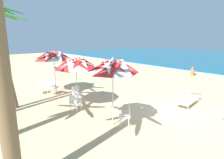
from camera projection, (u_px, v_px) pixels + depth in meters
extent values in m
plane|color=#D3B784|center=(172.00, 110.00, 8.46)|extent=(80.00, 80.00, 0.00)
cylinder|color=silver|center=(113.00, 99.00, 6.84)|extent=(0.05, 0.05, 2.28)
cube|color=red|center=(125.00, 67.00, 6.32)|extent=(1.08, 1.05, 0.53)
cube|color=white|center=(124.00, 66.00, 6.68)|extent=(1.04, 1.11, 0.53)
cube|color=red|center=(118.00, 65.00, 6.95)|extent=(1.05, 1.08, 0.53)
cube|color=white|center=(109.00, 65.00, 6.97)|extent=(1.11, 1.04, 0.53)
cube|color=red|center=(102.00, 66.00, 6.73)|extent=(1.08, 1.05, 0.53)
cube|color=white|center=(101.00, 67.00, 6.37)|extent=(1.04, 1.11, 0.53)
cube|color=red|center=(107.00, 68.00, 6.10)|extent=(1.05, 1.08, 0.53)
cube|color=white|center=(117.00, 69.00, 6.08)|extent=(1.11, 1.04, 0.53)
sphere|color=silver|center=(113.00, 58.00, 6.45)|extent=(0.08, 0.08, 0.08)
cube|color=white|center=(124.00, 116.00, 6.90)|extent=(0.62, 0.62, 0.05)
cube|color=white|center=(130.00, 111.00, 6.83)|extent=(0.36, 0.37, 0.40)
cube|color=white|center=(124.00, 115.00, 6.68)|extent=(0.31, 0.30, 0.03)
cube|color=white|center=(125.00, 111.00, 7.07)|extent=(0.31, 0.30, 0.03)
cylinder|color=white|center=(120.00, 123.00, 6.80)|extent=(0.04, 0.04, 0.41)
cylinder|color=white|center=(120.00, 119.00, 7.14)|extent=(0.04, 0.04, 0.41)
cylinder|color=white|center=(129.00, 123.00, 6.77)|extent=(0.04, 0.04, 0.41)
cylinder|color=white|center=(129.00, 119.00, 7.11)|extent=(0.04, 0.04, 0.41)
cylinder|color=silver|center=(77.00, 86.00, 8.90)|extent=(0.05, 0.05, 2.11)
cube|color=red|center=(85.00, 64.00, 8.39)|extent=(1.28, 1.20, 0.53)
cube|color=white|center=(86.00, 63.00, 8.79)|extent=(1.21, 1.26, 0.53)
cube|color=red|center=(82.00, 62.00, 9.10)|extent=(1.20, 1.28, 0.53)
cube|color=white|center=(74.00, 62.00, 9.12)|extent=(1.26, 1.21, 0.53)
cube|color=red|center=(67.00, 63.00, 8.85)|extent=(1.28, 1.20, 0.53)
cube|color=white|center=(65.00, 64.00, 8.44)|extent=(1.21, 1.26, 0.53)
cube|color=red|center=(69.00, 65.00, 8.14)|extent=(1.20, 1.28, 0.53)
cube|color=white|center=(77.00, 65.00, 8.11)|extent=(1.26, 1.21, 0.53)
sphere|color=silver|center=(75.00, 58.00, 8.55)|extent=(0.08, 0.08, 0.08)
cube|color=white|center=(75.00, 102.00, 8.35)|extent=(0.61, 0.61, 0.05)
cube|color=white|center=(73.00, 99.00, 8.11)|extent=(0.40, 0.30, 0.40)
cube|color=white|center=(72.00, 100.00, 8.38)|extent=(0.24, 0.36, 0.03)
cube|color=white|center=(79.00, 101.00, 8.27)|extent=(0.24, 0.36, 0.03)
cylinder|color=white|center=(74.00, 105.00, 8.62)|extent=(0.04, 0.04, 0.41)
cylinder|color=white|center=(80.00, 106.00, 8.52)|extent=(0.04, 0.04, 0.41)
cylinder|color=white|center=(71.00, 108.00, 8.29)|extent=(0.04, 0.04, 0.41)
cylinder|color=white|center=(77.00, 108.00, 8.19)|extent=(0.04, 0.04, 0.41)
cube|color=white|center=(77.00, 94.00, 9.65)|extent=(0.49, 0.49, 0.05)
cube|color=white|center=(75.00, 89.00, 9.76)|extent=(0.14, 0.43, 0.40)
cube|color=white|center=(80.00, 91.00, 9.74)|extent=(0.40, 0.08, 0.03)
cube|color=white|center=(74.00, 92.00, 9.52)|extent=(0.40, 0.08, 0.03)
cylinder|color=white|center=(81.00, 98.00, 9.67)|extent=(0.04, 0.04, 0.41)
cylinder|color=white|center=(76.00, 99.00, 9.47)|extent=(0.04, 0.04, 0.41)
cylinder|color=white|center=(79.00, 96.00, 9.95)|extent=(0.04, 0.04, 0.41)
cylinder|color=white|center=(73.00, 97.00, 9.75)|extent=(0.04, 0.04, 0.41)
cylinder|color=silver|center=(55.00, 75.00, 11.16)|extent=(0.05, 0.05, 2.27)
cube|color=red|center=(60.00, 56.00, 10.61)|extent=(1.31, 1.26, 0.53)
cube|color=white|center=(63.00, 56.00, 11.04)|extent=(1.24, 1.34, 0.53)
cube|color=red|center=(60.00, 55.00, 11.35)|extent=(1.26, 1.31, 0.53)
cube|color=white|center=(53.00, 55.00, 11.38)|extent=(1.34, 1.24, 0.53)
cube|color=red|center=(47.00, 55.00, 11.10)|extent=(1.31, 1.26, 0.53)
cube|color=white|center=(44.00, 56.00, 10.67)|extent=(1.24, 1.34, 0.53)
cube|color=red|center=(47.00, 57.00, 10.35)|extent=(1.26, 1.31, 0.53)
cube|color=white|center=(54.00, 57.00, 10.33)|extent=(1.34, 1.24, 0.53)
sphere|color=silver|center=(53.00, 51.00, 10.78)|extent=(0.08, 0.08, 0.08)
cube|color=white|center=(51.00, 88.00, 10.76)|extent=(0.62, 0.62, 0.05)
cube|color=white|center=(53.00, 84.00, 10.89)|extent=(0.39, 0.34, 0.40)
cube|color=white|center=(54.00, 87.00, 10.70)|extent=(0.28, 0.33, 0.03)
cube|color=white|center=(48.00, 86.00, 10.76)|extent=(0.28, 0.33, 0.03)
cylinder|color=white|center=(53.00, 92.00, 10.61)|extent=(0.04, 0.04, 0.41)
cylinder|color=white|center=(48.00, 92.00, 10.67)|extent=(0.04, 0.04, 0.41)
cylinder|color=white|center=(56.00, 91.00, 10.95)|extent=(0.04, 0.04, 0.41)
cylinder|color=white|center=(51.00, 91.00, 11.01)|extent=(0.04, 0.04, 0.41)
cube|color=white|center=(40.00, 88.00, 10.87)|extent=(0.61, 0.61, 0.05)
cube|color=white|center=(40.00, 83.00, 11.01)|extent=(0.31, 0.40, 0.40)
cube|color=white|center=(43.00, 86.00, 10.87)|extent=(0.35, 0.26, 0.03)
cube|color=white|center=(36.00, 86.00, 10.82)|extent=(0.35, 0.26, 0.03)
cylinder|color=white|center=(42.00, 92.00, 10.78)|extent=(0.04, 0.04, 0.41)
cylinder|color=white|center=(36.00, 92.00, 10.73)|extent=(0.04, 0.04, 0.41)
cylinder|color=white|center=(44.00, 90.00, 11.12)|extent=(0.04, 0.04, 0.41)
cylinder|color=white|center=(38.00, 90.00, 11.07)|extent=(0.04, 0.04, 0.41)
cube|color=white|center=(48.00, 83.00, 11.86)|extent=(0.61, 0.61, 0.05)
cube|color=white|center=(48.00, 80.00, 12.01)|extent=(0.32, 0.39, 0.40)
cube|color=white|center=(50.00, 82.00, 11.86)|extent=(0.34, 0.27, 0.03)
cube|color=white|center=(45.00, 82.00, 11.82)|extent=(0.34, 0.27, 0.03)
cylinder|color=white|center=(50.00, 87.00, 11.77)|extent=(0.04, 0.04, 0.41)
cylinder|color=white|center=(45.00, 87.00, 11.73)|extent=(0.04, 0.04, 0.41)
cylinder|color=white|center=(51.00, 86.00, 12.11)|extent=(0.04, 0.04, 0.41)
cylinder|color=white|center=(46.00, 86.00, 12.07)|extent=(0.04, 0.04, 0.41)
cube|color=white|center=(223.00, 118.00, 7.41)|extent=(0.06, 0.06, 0.22)
cube|color=white|center=(188.00, 100.00, 9.16)|extent=(0.77, 1.74, 0.06)
cube|color=white|center=(195.00, 93.00, 9.85)|extent=(0.64, 0.52, 0.36)
cube|color=white|center=(188.00, 107.00, 8.57)|extent=(0.06, 0.06, 0.22)
cube|color=white|center=(178.00, 105.00, 8.92)|extent=(0.06, 0.06, 0.22)
cube|color=white|center=(197.00, 101.00, 9.47)|extent=(0.06, 0.06, 0.22)
cube|color=white|center=(187.00, 99.00, 9.81)|extent=(0.06, 0.06, 0.22)
cylinder|color=brown|center=(2.00, 50.00, 7.96)|extent=(0.24, 0.72, 5.92)
ellipsoid|color=#337A38|center=(3.00, 13.00, 5.13)|extent=(0.92, 1.32, 0.51)
ellipsoid|color=#337A38|center=(0.00, 13.00, 5.55)|extent=(0.67, 1.30, 0.43)
ellipsoid|color=#1E5B28|center=(6.00, 8.00, 7.12)|extent=(0.85, 1.30, 0.47)
ellipsoid|color=#1E5B28|center=(2.00, 10.00, 7.80)|extent=(1.39, 1.43, 0.35)
cube|color=yellow|center=(192.00, 75.00, 16.27)|extent=(0.30, 0.24, 0.20)
cube|color=#9E7051|center=(192.00, 71.00, 16.17)|extent=(0.30, 0.25, 0.54)
sphere|color=#9E7051|center=(193.00, 68.00, 16.08)|extent=(0.20, 0.20, 0.20)
cube|color=#9E7051|center=(194.00, 75.00, 16.53)|extent=(0.26, 0.76, 0.14)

